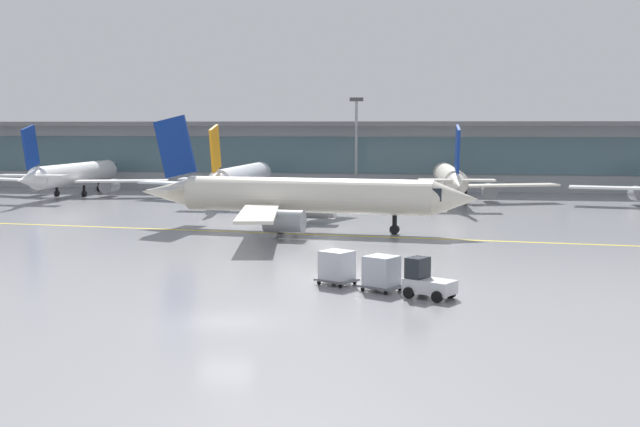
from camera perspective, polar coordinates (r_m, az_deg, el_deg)
name	(u,v)px	position (r m, az deg, el deg)	size (l,w,h in m)	color
ground_plane	(226,322)	(38.54, -6.57, -7.45)	(400.00, 400.00, 0.00)	gray
taxiway_centreline_stripe	(304,234)	(68.61, -1.14, -1.44)	(110.00, 0.36, 0.01)	yellow
terminal_concourse	(371,154)	(118.33, 3.58, 4.11)	(196.64, 11.00, 9.60)	#9EA3A8
gate_airplane_1	(74,175)	(110.81, -16.66, 2.61)	(25.71, 27.59, 9.16)	white
gate_airplane_2	(241,178)	(99.98, -5.48, 2.48)	(25.72, 27.59, 9.16)	silver
gate_airplane_3	(449,179)	(99.33, 8.95, 2.41)	(25.67, 27.65, 9.16)	silver
taxiing_regional_jet	(303,196)	(70.35, -1.18, 1.19)	(30.10, 27.80, 9.97)	silver
baggage_tug	(426,281)	(43.66, 7.37, -4.66)	(2.95, 2.55, 2.10)	silver
cargo_dolly_lead	(381,272)	(45.10, 4.28, -4.07)	(2.62, 2.43, 1.94)	#595B60
cargo_dolly_trailing	(337,266)	(46.83, 1.17, -3.68)	(2.62, 2.43, 1.94)	#595B60
apron_light_mast_1	(356,141)	(110.01, 2.53, 5.07)	(1.80, 0.36, 12.74)	gray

